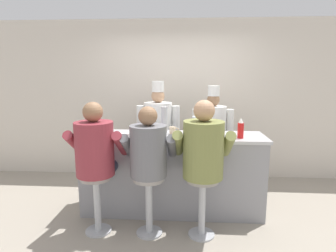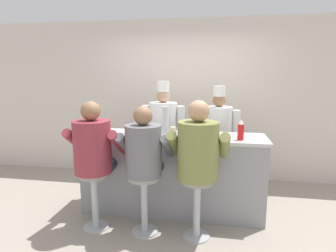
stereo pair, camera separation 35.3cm
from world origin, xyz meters
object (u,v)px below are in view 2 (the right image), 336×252
object	(u,v)px
breakfast_plate	(100,133)
diner_seated_olive	(198,154)
coffee_mug_blue	(146,129)
hot_sauce_bottle_orange	(210,134)
diner_seated_maroon	(94,150)
cook_in_whites_near	(163,131)
cook_in_whites_far	(218,134)
ketchup_bottle_red	(241,130)
coffee_mug_tan	(174,130)
water_pitcher_clear	(198,125)
diner_seated_grey	(144,154)
cup_stack_steel	(165,120)
cereal_bowl	(127,134)
mustard_bottle_yellow	(207,130)

from	to	relation	value
breakfast_plate	diner_seated_olive	distance (m)	1.37
coffee_mug_blue	hot_sauce_bottle_orange	bearing A→B (deg)	-17.50
diner_seated_maroon	cook_in_whites_near	size ratio (longest dim) A/B	0.89
coffee_mug_blue	cook_in_whites_far	distance (m)	1.20
ketchup_bottle_red	cook_in_whites_near	xyz separation A→B (m)	(-1.09, 0.86, -0.21)
coffee_mug_tan	breakfast_plate	bearing A→B (deg)	-169.96
water_pitcher_clear	diner_seated_grey	xyz separation A→B (m)	(-0.55, -0.66, -0.22)
coffee_mug_tan	coffee_mug_blue	bearing A→B (deg)	179.03
ketchup_bottle_red	cup_stack_steel	xyz separation A→B (m)	(-0.94, 0.25, 0.06)
cup_stack_steel	breakfast_plate	bearing A→B (deg)	-165.06
cook_in_whites_near	diner_seated_grey	bearing A→B (deg)	-88.96
cereal_bowl	coffee_mug_tan	world-z (taller)	coffee_mug_tan
mustard_bottle_yellow	coffee_mug_tan	world-z (taller)	mustard_bottle_yellow
cereal_bowl	diner_seated_olive	world-z (taller)	diner_seated_olive
hot_sauce_bottle_orange	water_pitcher_clear	distance (m)	0.35
mustard_bottle_yellow	diner_seated_olive	distance (m)	0.46
diner_seated_maroon	water_pitcher_clear	bearing A→B (deg)	30.08
diner_seated_grey	cook_in_whites_near	world-z (taller)	cook_in_whites_near
diner_seated_maroon	cook_in_whites_near	xyz separation A→B (m)	(0.57, 1.27, -0.01)
cup_stack_steel	cook_in_whites_far	size ratio (longest dim) A/B	0.21
coffee_mug_blue	mustard_bottle_yellow	bearing A→B (deg)	-14.37
cereal_bowl	cook_in_whites_far	distance (m)	1.48
cup_stack_steel	cereal_bowl	bearing A→B (deg)	-148.94
breakfast_plate	cook_in_whites_near	world-z (taller)	cook_in_whites_near
hot_sauce_bottle_orange	water_pitcher_clear	size ratio (longest dim) A/B	0.62
water_pitcher_clear	coffee_mug_tan	bearing A→B (deg)	-171.06
water_pitcher_clear	diner_seated_maroon	xyz separation A→B (m)	(-1.14, -0.66, -0.20)
mustard_bottle_yellow	coffee_mug_tan	size ratio (longest dim) A/B	1.86
cup_stack_steel	cook_in_whites_near	distance (m)	0.68
ketchup_bottle_red	coffee_mug_blue	size ratio (longest dim) A/B	1.77
coffee_mug_tan	diner_seated_olive	size ratio (longest dim) A/B	0.08
hot_sauce_bottle_orange	cereal_bowl	xyz separation A→B (m)	(-1.03, 0.05, -0.04)
cereal_bowl	cook_in_whites_far	size ratio (longest dim) A/B	0.10
diner_seated_maroon	diner_seated_olive	distance (m)	1.18
mustard_bottle_yellow	breakfast_plate	distance (m)	1.37
ketchup_bottle_red	cook_in_whites_far	xyz separation A→B (m)	(-0.25, 0.92, -0.25)
cup_stack_steel	cook_in_whites_far	world-z (taller)	cook_in_whites_far
coffee_mug_tan	diner_seated_olive	distance (m)	0.72
ketchup_bottle_red	diner_seated_grey	bearing A→B (deg)	-158.68
coffee_mug_tan	cook_in_whites_near	distance (m)	0.72
breakfast_plate	cereal_bowl	xyz separation A→B (m)	(0.38, -0.05, 0.01)
coffee_mug_blue	cup_stack_steel	world-z (taller)	cup_stack_steel
cereal_bowl	diner_seated_maroon	distance (m)	0.49
coffee_mug_blue	coffee_mug_tan	bearing A→B (deg)	-0.97
breakfast_plate	diner_seated_olive	world-z (taller)	diner_seated_olive
diner_seated_maroon	diner_seated_olive	world-z (taller)	diner_seated_olive
ketchup_bottle_red	diner_seated_grey	distance (m)	1.16
diner_seated_olive	cook_in_whites_far	bearing A→B (deg)	80.51
diner_seated_maroon	cook_in_whites_far	distance (m)	1.94
cereal_bowl	cup_stack_steel	world-z (taller)	cup_stack_steel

